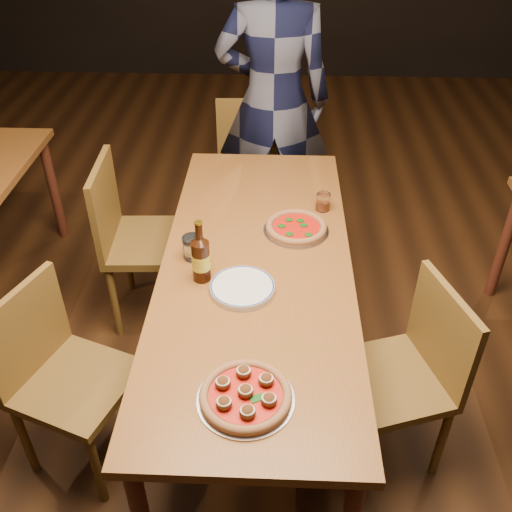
{
  "coord_description": "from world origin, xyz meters",
  "views": [
    {
      "loc": [
        0.08,
        -1.91,
        2.2
      ],
      "look_at": [
        0.0,
        -0.05,
        0.82
      ],
      "focal_mm": 40.0,
      "sensor_mm": 36.0,
      "label": 1
    }
  ],
  "objects_px": {
    "plate_stack": "(242,288)",
    "beer_bottle": "(201,260)",
    "chair_end": "(255,184)",
    "chair_main_e": "(390,379)",
    "table_main": "(256,276)",
    "diner": "(273,102)",
    "pizza_meatball": "(246,395)",
    "pizza_margherita": "(296,227)",
    "chair_main_nw": "(77,383)",
    "amber_glass": "(323,202)",
    "chair_main_sw": "(151,241)",
    "water_glass": "(192,247)"
  },
  "relations": [
    {
      "from": "beer_bottle",
      "to": "amber_glass",
      "type": "distance_m",
      "value": 0.76
    },
    {
      "from": "chair_main_sw",
      "to": "water_glass",
      "type": "height_order",
      "value": "chair_main_sw"
    },
    {
      "from": "table_main",
      "to": "pizza_meatball",
      "type": "bearing_deg",
      "value": -90.44
    },
    {
      "from": "chair_main_nw",
      "to": "chair_end",
      "type": "height_order",
      "value": "chair_end"
    },
    {
      "from": "chair_main_sw",
      "to": "water_glass",
      "type": "bearing_deg",
      "value": -151.06
    },
    {
      "from": "chair_main_e",
      "to": "water_glass",
      "type": "height_order",
      "value": "chair_main_e"
    },
    {
      "from": "chair_end",
      "to": "pizza_margherita",
      "type": "bearing_deg",
      "value": -78.13
    },
    {
      "from": "chair_main_e",
      "to": "chair_main_nw",
      "type": "bearing_deg",
      "value": -104.95
    },
    {
      "from": "plate_stack",
      "to": "diner",
      "type": "xyz_separation_m",
      "value": [
        0.1,
        1.5,
        0.17
      ]
    },
    {
      "from": "plate_stack",
      "to": "pizza_meatball",
      "type": "bearing_deg",
      "value": -85.45
    },
    {
      "from": "beer_bottle",
      "to": "diner",
      "type": "xyz_separation_m",
      "value": [
        0.26,
        1.43,
        0.09
      ]
    },
    {
      "from": "water_glass",
      "to": "pizza_meatball",
      "type": "bearing_deg",
      "value": -70.49
    },
    {
      "from": "pizza_meatball",
      "to": "table_main",
      "type": "bearing_deg",
      "value": 89.56
    },
    {
      "from": "plate_stack",
      "to": "amber_glass",
      "type": "relative_size",
      "value": 3.01
    },
    {
      "from": "chair_main_e",
      "to": "pizza_margherita",
      "type": "distance_m",
      "value": 0.78
    },
    {
      "from": "table_main",
      "to": "diner",
      "type": "bearing_deg",
      "value": 87.97
    },
    {
      "from": "pizza_meatball",
      "to": "plate_stack",
      "type": "xyz_separation_m",
      "value": [
        -0.04,
        0.54,
        -0.01
      ]
    },
    {
      "from": "beer_bottle",
      "to": "diner",
      "type": "height_order",
      "value": "diner"
    },
    {
      "from": "chair_main_sw",
      "to": "pizza_meatball",
      "type": "distance_m",
      "value": 1.39
    },
    {
      "from": "diner",
      "to": "pizza_meatball",
      "type": "bearing_deg",
      "value": 87.22
    },
    {
      "from": "pizza_margherita",
      "to": "diner",
      "type": "height_order",
      "value": "diner"
    },
    {
      "from": "beer_bottle",
      "to": "pizza_margherita",
      "type": "bearing_deg",
      "value": 43.0
    },
    {
      "from": "beer_bottle",
      "to": "chair_main_e",
      "type": "bearing_deg",
      "value": -17.22
    },
    {
      "from": "table_main",
      "to": "chair_main_e",
      "type": "relative_size",
      "value": 2.24
    },
    {
      "from": "chair_main_e",
      "to": "pizza_margherita",
      "type": "xyz_separation_m",
      "value": [
        -0.38,
        0.6,
        0.32
      ]
    },
    {
      "from": "plate_stack",
      "to": "amber_glass",
      "type": "height_order",
      "value": "amber_glass"
    },
    {
      "from": "chair_main_e",
      "to": "pizza_meatball",
      "type": "xyz_separation_m",
      "value": [
        -0.55,
        -0.37,
        0.32
      ]
    },
    {
      "from": "beer_bottle",
      "to": "table_main",
      "type": "bearing_deg",
      "value": 28.57
    },
    {
      "from": "amber_glass",
      "to": "diner",
      "type": "bearing_deg",
      "value": 106.01
    },
    {
      "from": "chair_main_sw",
      "to": "chair_main_e",
      "type": "height_order",
      "value": "chair_main_sw"
    },
    {
      "from": "chair_end",
      "to": "chair_main_e",
      "type": "bearing_deg",
      "value": -70.31
    },
    {
      "from": "pizza_margherita",
      "to": "diner",
      "type": "bearing_deg",
      "value": 96.57
    },
    {
      "from": "chair_main_e",
      "to": "water_glass",
      "type": "relative_size",
      "value": 8.72
    },
    {
      "from": "beer_bottle",
      "to": "pizza_meatball",
      "type": "bearing_deg",
      "value": -70.93
    },
    {
      "from": "chair_end",
      "to": "amber_glass",
      "type": "bearing_deg",
      "value": -65.25
    },
    {
      "from": "chair_main_sw",
      "to": "diner",
      "type": "relative_size",
      "value": 0.52
    },
    {
      "from": "chair_main_sw",
      "to": "chair_main_e",
      "type": "relative_size",
      "value": 1.08
    },
    {
      "from": "plate_stack",
      "to": "beer_bottle",
      "type": "height_order",
      "value": "beer_bottle"
    },
    {
      "from": "chair_end",
      "to": "water_glass",
      "type": "bearing_deg",
      "value": -103.64
    },
    {
      "from": "diner",
      "to": "table_main",
      "type": "bearing_deg",
      "value": 86.65
    },
    {
      "from": "chair_main_nw",
      "to": "beer_bottle",
      "type": "height_order",
      "value": "beer_bottle"
    },
    {
      "from": "chair_main_nw",
      "to": "chair_main_sw",
      "type": "distance_m",
      "value": 0.94
    },
    {
      "from": "chair_end",
      "to": "beer_bottle",
      "type": "xyz_separation_m",
      "value": [
        -0.16,
        -1.24,
        0.35
      ]
    },
    {
      "from": "table_main",
      "to": "chair_main_sw",
      "type": "distance_m",
      "value": 0.79
    },
    {
      "from": "pizza_margherita",
      "to": "plate_stack",
      "type": "height_order",
      "value": "pizza_margherita"
    },
    {
      "from": "chair_main_sw",
      "to": "amber_glass",
      "type": "relative_size",
      "value": 11.37
    },
    {
      "from": "diner",
      "to": "beer_bottle",
      "type": "bearing_deg",
      "value": 78.31
    },
    {
      "from": "chair_end",
      "to": "pizza_meatball",
      "type": "relative_size",
      "value": 3.13
    },
    {
      "from": "table_main",
      "to": "chair_end",
      "type": "xyz_separation_m",
      "value": [
        -0.06,
        1.12,
        -0.19
      ]
    },
    {
      "from": "plate_stack",
      "to": "beer_bottle",
      "type": "distance_m",
      "value": 0.2
    }
  ]
}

